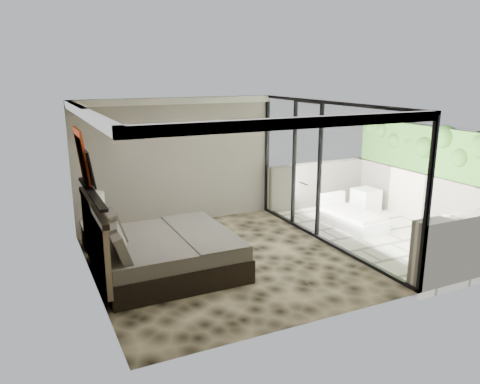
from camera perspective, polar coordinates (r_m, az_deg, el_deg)
name	(u,v)px	position (r m, az deg, el deg)	size (l,w,h in m)	color
floor	(223,261)	(8.59, -2.09, -8.37)	(5.00, 5.00, 0.00)	black
ceiling	(221,105)	(7.94, -2.28, 10.53)	(4.50, 5.00, 0.02)	silver
back_wall	(177,162)	(10.43, -7.64, 3.66)	(4.50, 0.02, 2.80)	gray
left_wall	(89,201)	(7.58, -17.92, -1.03)	(0.02, 5.00, 2.80)	gray
glass_wall	(328,174)	(9.25, 10.72, 2.15)	(0.08, 5.00, 2.80)	white
terrace_slab	(382,234)	(10.57, 16.96, -4.91)	(3.00, 5.00, 0.12)	silver
parapet_far	(431,200)	(11.33, 22.25, -0.86)	(0.30, 5.00, 1.10)	#C0B49C
foliage_hedge	(436,151)	(11.11, 22.79, 4.62)	(0.36, 4.60, 1.10)	#407223
picture_ledge	(92,193)	(7.66, -17.64, -0.08)	(0.12, 2.20, 0.05)	black
bed	(161,252)	(8.09, -9.66, -7.17)	(2.34, 2.26, 1.30)	black
nightstand	(96,234)	(9.55, -17.11, -4.93)	(0.54, 0.54, 0.54)	black
table_lamp	(97,203)	(9.40, -17.09, -1.29)	(0.31, 0.31, 0.57)	black
abstract_canvas	(82,155)	(8.26, -18.73, 4.24)	(0.04, 0.90, 0.90)	#C34110
framed_print	(89,168)	(7.91, -17.88, 2.76)	(0.03, 0.50, 0.60)	black
ottoman	(366,200)	(11.92, 15.08, -0.92)	(0.55, 0.55, 0.55)	white
lounger	(350,218)	(10.68, 13.26, -3.06)	(0.87, 1.60, 0.61)	white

